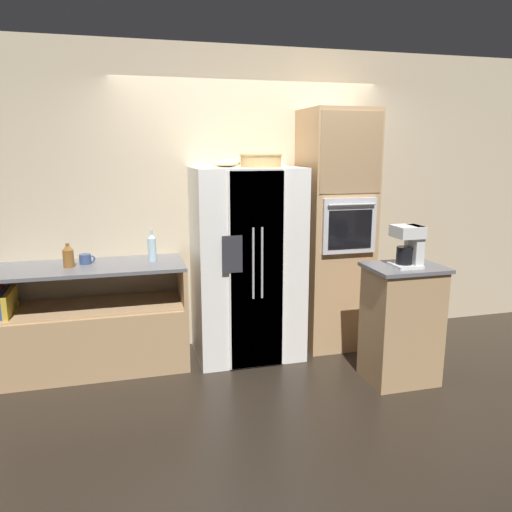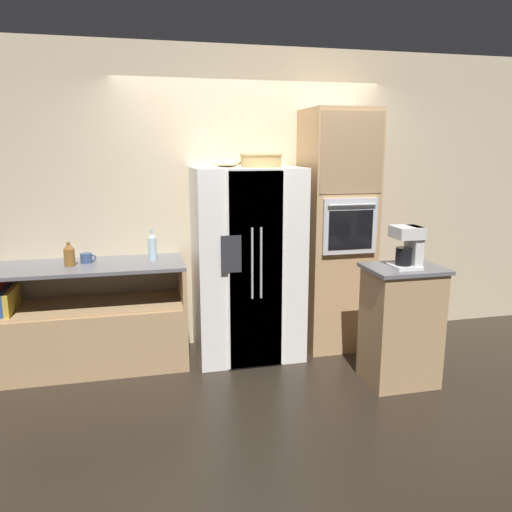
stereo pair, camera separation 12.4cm
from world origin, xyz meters
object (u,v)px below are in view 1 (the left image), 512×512
object	(u,v)px
fruit_bowl	(226,163)
coffee_maker	(409,244)
bottle_tall	(68,256)
bottle_short	(152,247)
wicker_basket	(261,159)
refrigerator	(247,264)
mug	(86,259)
wall_oven	(335,231)

from	to	relation	value
fruit_bowl	coffee_maker	distance (m)	1.70
bottle_tall	bottle_short	xyz separation A→B (m)	(0.69, 0.05, 0.03)
wicker_basket	bottle_tall	world-z (taller)	wicker_basket
refrigerator	fruit_bowl	size ratio (longest dim) A/B	6.80
bottle_tall	bottle_short	bearing A→B (deg)	4.31
coffee_maker	mug	bearing A→B (deg)	158.07
refrigerator	fruit_bowl	bearing A→B (deg)	151.61
mug	wicker_basket	bearing A→B (deg)	-5.05
wall_oven	fruit_bowl	bearing A→B (deg)	177.91
refrigerator	bottle_short	bearing A→B (deg)	174.97
refrigerator	bottle_tall	size ratio (longest dim) A/B	8.60
wall_oven	wicker_basket	size ratio (longest dim) A/B	5.98
refrigerator	bottle_tall	bearing A→B (deg)	179.18
refrigerator	fruit_bowl	distance (m)	0.92
wall_oven	bottle_tall	world-z (taller)	wall_oven
fruit_bowl	bottle_short	world-z (taller)	fruit_bowl
bottle_short	refrigerator	bearing A→B (deg)	-5.03
wicker_basket	bottle_tall	distance (m)	1.82
coffee_maker	wicker_basket	bearing A→B (deg)	138.08
refrigerator	mug	world-z (taller)	refrigerator
fruit_bowl	mug	world-z (taller)	fruit_bowl
fruit_bowl	bottle_tall	bearing A→B (deg)	-177.19
fruit_bowl	refrigerator	bearing A→B (deg)	-28.39
wicker_basket	mug	distance (m)	1.73
bottle_short	coffee_maker	distance (m)	2.15
coffee_maker	bottle_short	bearing A→B (deg)	153.35
wicker_basket	coffee_maker	world-z (taller)	wicker_basket
wall_oven	refrigerator	bearing A→B (deg)	-176.67
fruit_bowl	wicker_basket	bearing A→B (deg)	-21.76
bottle_tall	mug	bearing A→B (deg)	33.88
wall_oven	fruit_bowl	distance (m)	1.22
bottle_short	mug	distance (m)	0.56
wall_oven	bottle_tall	bearing A→B (deg)	-179.31
fruit_bowl	wall_oven	bearing A→B (deg)	-2.09
fruit_bowl	mug	size ratio (longest dim) A/B	1.93
wicker_basket	bottle_tall	xyz separation A→B (m)	(-1.64, 0.05, -0.77)
bottle_short	bottle_tall	bearing A→B (deg)	-175.69
refrigerator	coffee_maker	world-z (taller)	refrigerator
refrigerator	wicker_basket	distance (m)	0.94
refrigerator	bottle_short	size ratio (longest dim) A/B	6.13
bottle_tall	mug	distance (m)	0.16
bottle_tall	refrigerator	bearing A→B (deg)	-0.82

